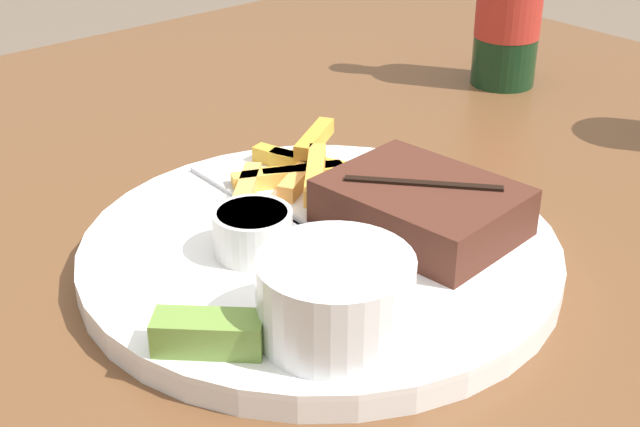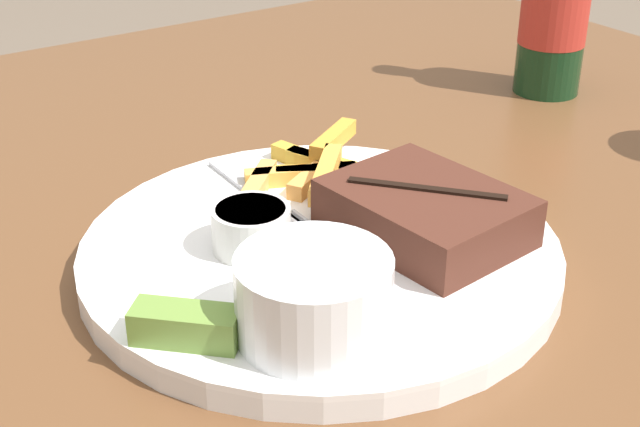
{
  "view_description": "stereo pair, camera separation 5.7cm",
  "coord_description": "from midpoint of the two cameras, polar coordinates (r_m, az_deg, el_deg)",
  "views": [
    {
      "loc": [
        0.38,
        -0.33,
        1.03
      ],
      "look_at": [
        0.0,
        0.0,
        0.76
      ],
      "focal_mm": 50.0,
      "sensor_mm": 36.0,
      "label": 1
    },
    {
      "loc": [
        0.41,
        -0.28,
        1.03
      ],
      "look_at": [
        0.0,
        0.0,
        0.76
      ],
      "focal_mm": 50.0,
      "sensor_mm": 36.0,
      "label": 2
    }
  ],
  "objects": [
    {
      "name": "beer_bottle",
      "position": [
        0.89,
        16.6,
        12.16
      ],
      "size": [
        0.06,
        0.06,
        0.22
      ],
      "color": "#143319",
      "rests_on": "dining_table"
    },
    {
      "name": "dining_table",
      "position": [
        0.63,
        2.61,
        -9.34
      ],
      "size": [
        1.12,
        1.19,
        0.73
      ],
      "color": "brown",
      "rests_on": "ground_plane"
    },
    {
      "name": "knife_utensil",
      "position": [
        0.59,
        6.42,
        -0.77
      ],
      "size": [
        0.04,
        0.17,
        0.01
      ],
      "rotation": [
        0.0,
        0.0,
        1.69
      ],
      "color": "#B7B7BC",
      "rests_on": "dinner_plate"
    },
    {
      "name": "fries_pile",
      "position": [
        0.65,
        1.96,
        2.77
      ],
      "size": [
        0.11,
        0.14,
        0.02
      ],
      "color": "gold",
      "rests_on": "dinner_plate"
    },
    {
      "name": "steak_portion",
      "position": [
        0.58,
        9.52,
        -0.0
      ],
      "size": [
        0.13,
        0.1,
        0.03
      ],
      "color": "#472319",
      "rests_on": "dinner_plate"
    },
    {
      "name": "pickle_spear",
      "position": [
        0.48,
        -5.24,
        -7.25
      ],
      "size": [
        0.06,
        0.06,
        0.02
      ],
      "color": "olive",
      "rests_on": "dinner_plate"
    },
    {
      "name": "dipping_sauce_cup",
      "position": [
        0.56,
        -1.55,
        -0.91
      ],
      "size": [
        0.05,
        0.05,
        0.03
      ],
      "color": "silver",
      "rests_on": "dinner_plate"
    },
    {
      "name": "fork_utensil",
      "position": [
        0.63,
        -1.48,
        1.4
      ],
      "size": [
        0.13,
        0.02,
        0.0
      ],
      "rotation": [
        0.0,
        0.0,
        6.26
      ],
      "color": "#B7B7BC",
      "rests_on": "dinner_plate"
    },
    {
      "name": "coleslaw_cup",
      "position": [
        0.47,
        3.02,
        -5.19
      ],
      "size": [
        0.09,
        0.09,
        0.05
      ],
      "color": "white",
      "rests_on": "dinner_plate"
    },
    {
      "name": "dinner_plate",
      "position": [
        0.58,
        2.79,
        -2.61
      ],
      "size": [
        0.31,
        0.31,
        0.02
      ],
      "color": "white",
      "rests_on": "dining_table"
    }
  ]
}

